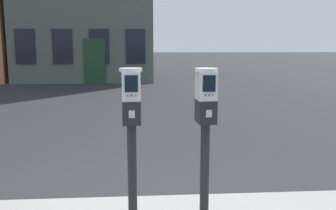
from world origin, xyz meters
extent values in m
cylinder|color=black|center=(-0.05, -0.32, 0.62)|extent=(0.10, 0.10, 0.96)
cube|color=black|center=(-0.05, -0.32, 1.22)|extent=(0.19, 0.25, 0.22)
cube|color=#A5A8AD|center=(-0.04, -0.45, 1.22)|extent=(0.06, 0.02, 0.07)
cube|color=#B7BABF|center=(-0.05, -0.32, 1.46)|extent=(0.18, 0.24, 0.27)
cube|color=black|center=(-0.04, -0.44, 1.50)|extent=(0.12, 0.02, 0.15)
cylinder|color=blue|center=(-0.07, -0.45, 1.39)|extent=(0.02, 0.01, 0.02)
cylinder|color=red|center=(-0.04, -0.44, 1.39)|extent=(0.02, 0.01, 0.02)
cylinder|color=green|center=(0.00, -0.44, 1.39)|extent=(0.02, 0.01, 0.02)
cylinder|color=#B7BABF|center=(-0.05, -0.32, 1.62)|extent=(0.23, 0.23, 0.03)
cylinder|color=black|center=(0.67, -0.32, 0.62)|extent=(0.10, 0.10, 0.96)
cube|color=black|center=(0.67, -0.32, 1.21)|extent=(0.19, 0.25, 0.22)
cube|color=#A5A8AD|center=(0.68, -0.45, 1.21)|extent=(0.06, 0.02, 0.07)
cube|color=#B7BABF|center=(0.67, -0.32, 1.46)|extent=(0.18, 0.24, 0.27)
cube|color=black|center=(0.68, -0.44, 1.49)|extent=(0.12, 0.02, 0.15)
cylinder|color=blue|center=(0.64, -0.45, 1.38)|extent=(0.02, 0.01, 0.02)
cylinder|color=red|center=(0.68, -0.44, 1.38)|extent=(0.02, 0.01, 0.02)
cylinder|color=green|center=(0.71, -0.44, 1.38)|extent=(0.02, 0.01, 0.02)
cylinder|color=#B7BABF|center=(0.67, -0.32, 1.61)|extent=(0.23, 0.23, 0.03)
cube|color=black|center=(-5.29, 13.70, 1.75)|extent=(0.90, 0.06, 1.60)
cube|color=black|center=(-3.61, 13.70, 1.75)|extent=(0.90, 0.06, 1.60)
cube|color=black|center=(-1.92, 13.70, 1.75)|extent=(0.90, 0.06, 1.60)
cube|color=black|center=(-0.24, 13.70, 1.75)|extent=(0.90, 0.06, 1.60)
cube|color=#193823|center=(-2.16, 13.70, 1.05)|extent=(1.00, 0.07, 2.10)
camera|label=1|loc=(0.06, -3.77, 1.85)|focal=39.24mm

